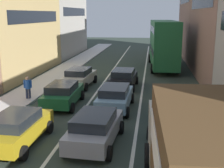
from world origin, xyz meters
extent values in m
cube|color=#BCBCBC|center=(-6.70, 20.00, 0.07)|extent=(2.60, 64.00, 0.14)
cube|color=silver|center=(-1.70, 20.00, 0.01)|extent=(0.16, 60.00, 0.01)
cube|color=silver|center=(1.70, 20.00, 0.01)|extent=(0.16, 60.00, 0.01)
cube|color=tan|center=(-12.00, 22.00, 5.01)|extent=(7.00, 14.57, 10.01)
cube|color=black|center=(-8.48, 22.00, 5.51)|extent=(0.02, 11.73, 1.10)
cube|color=#B2ADA3|center=(-12.00, 36.67, 5.49)|extent=(7.00, 14.57, 10.98)
cube|color=black|center=(-8.48, 36.67, 6.04)|extent=(0.02, 11.73, 1.10)
cube|color=#936B5B|center=(9.90, 36.67, 6.97)|extent=(7.00, 14.57, 13.93)
cube|color=black|center=(6.38, 22.00, 6.77)|extent=(0.02, 11.73, 1.10)
cube|color=#B7B29E|center=(3.56, 4.91, 1.43)|extent=(2.51, 2.51, 1.90)
cube|color=black|center=(3.50, 6.12, 1.81)|extent=(2.02, 0.13, 0.70)
cube|color=#51381E|center=(3.75, 1.16, 2.18)|extent=(2.66, 5.55, 2.80)
cube|color=white|center=(2.53, 1.10, 2.46)|extent=(0.24, 4.48, 0.90)
cylinder|color=black|center=(2.36, 4.93, 0.48)|extent=(0.35, 0.97, 0.96)
cylinder|color=black|center=(4.76, 5.05, 0.48)|extent=(0.35, 0.97, 0.96)
cube|color=gray|center=(-0.06, 6.77, 0.67)|extent=(2.08, 4.41, 0.70)
cube|color=#1E2328|center=(-0.07, 6.57, 1.23)|extent=(1.74, 2.51, 0.52)
cylinder|color=black|center=(-0.88, 8.29, 0.32)|extent=(0.26, 0.65, 0.64)
cylinder|color=black|center=(0.96, 8.17, 0.32)|extent=(0.26, 0.65, 0.64)
cylinder|color=black|center=(-1.07, 5.37, 0.32)|extent=(0.26, 0.65, 0.64)
cylinder|color=black|center=(0.77, 5.25, 0.32)|extent=(0.26, 0.65, 0.64)
cube|color=#B29319|center=(-3.52, 6.29, 0.67)|extent=(1.92, 4.35, 0.70)
cube|color=#1E2328|center=(-3.52, 6.09, 1.23)|extent=(1.65, 2.45, 0.52)
cylinder|color=black|center=(-4.40, 7.78, 0.32)|extent=(0.24, 0.65, 0.64)
cylinder|color=black|center=(-2.56, 7.73, 0.32)|extent=(0.24, 0.65, 0.64)
cylinder|color=black|center=(-2.64, 4.81, 0.32)|extent=(0.24, 0.65, 0.64)
cube|color=#759EB7|center=(0.18, 12.05, 0.67)|extent=(1.92, 4.35, 0.70)
cube|color=#1E2328|center=(0.18, 11.85, 1.23)|extent=(1.65, 2.45, 0.52)
cylinder|color=black|center=(-0.69, 13.54, 0.32)|extent=(0.24, 0.65, 0.64)
cylinder|color=black|center=(1.14, 13.49, 0.32)|extent=(0.24, 0.65, 0.64)
cylinder|color=black|center=(-0.78, 10.62, 0.32)|extent=(0.24, 0.65, 0.64)
cylinder|color=black|center=(1.06, 10.56, 0.32)|extent=(0.24, 0.65, 0.64)
cube|color=#19592D|center=(-3.22, 12.37, 0.67)|extent=(1.89, 4.34, 0.70)
cube|color=#1E2328|center=(-3.21, 12.17, 1.23)|extent=(1.64, 2.44, 0.52)
cylinder|color=black|center=(-4.17, 13.81, 0.32)|extent=(0.23, 0.64, 0.64)
cylinder|color=black|center=(-2.33, 13.85, 0.32)|extent=(0.23, 0.64, 0.64)
cylinder|color=black|center=(-4.10, 10.89, 0.32)|extent=(0.23, 0.64, 0.64)
cylinder|color=black|center=(-2.27, 10.93, 0.32)|extent=(0.23, 0.64, 0.64)
cube|color=black|center=(0.17, 17.70, 0.67)|extent=(1.99, 4.38, 0.70)
cube|color=#1E2328|center=(0.16, 17.50, 1.23)|extent=(1.69, 2.48, 0.52)
cylinder|color=black|center=(-0.69, 19.20, 0.32)|extent=(0.25, 0.65, 0.64)
cylinder|color=black|center=(1.15, 19.12, 0.32)|extent=(0.25, 0.65, 0.64)
cylinder|color=black|center=(-0.82, 16.28, 0.32)|extent=(0.25, 0.65, 0.64)
cylinder|color=black|center=(1.02, 16.20, 0.32)|extent=(0.25, 0.65, 0.64)
cube|color=beige|center=(-3.42, 17.71, 0.67)|extent=(2.06, 4.40, 0.70)
cube|color=#1E2328|center=(-3.44, 17.51, 1.23)|extent=(1.73, 2.50, 0.52)
cylinder|color=black|center=(-4.25, 19.22, 0.32)|extent=(0.26, 0.65, 0.64)
cylinder|color=black|center=(-2.42, 19.11, 0.32)|extent=(0.26, 0.65, 0.64)
cylinder|color=black|center=(-4.43, 16.31, 0.32)|extent=(0.26, 0.65, 0.64)
cylinder|color=black|center=(-2.60, 16.19, 0.32)|extent=(0.26, 0.65, 0.64)
cube|color=#194C8C|center=(3.37, 9.00, 0.67)|extent=(2.06, 4.40, 0.70)
cube|color=#1E2328|center=(3.35, 8.80, 1.23)|extent=(1.73, 2.50, 0.52)
cylinder|color=black|center=(2.54, 10.52, 0.32)|extent=(0.26, 0.65, 0.64)
cylinder|color=black|center=(4.37, 10.40, 0.32)|extent=(0.26, 0.65, 0.64)
cylinder|color=black|center=(2.36, 7.60, 0.32)|extent=(0.26, 0.65, 0.64)
cylinder|color=black|center=(4.20, 7.48, 0.32)|extent=(0.26, 0.65, 0.64)
cube|color=#1E6033|center=(3.53, 27.12, 1.70)|extent=(2.96, 10.60, 2.40)
cube|color=black|center=(3.53, 27.12, 2.06)|extent=(2.96, 9.97, 0.70)
cube|color=#1E6033|center=(3.53, 27.12, 3.98)|extent=(2.96, 10.60, 2.16)
cube|color=black|center=(3.53, 27.12, 4.22)|extent=(2.96, 9.97, 0.64)
cylinder|color=black|center=(2.12, 30.84, 0.50)|extent=(0.34, 1.01, 1.00)
cylinder|color=black|center=(4.62, 30.95, 0.50)|extent=(0.34, 1.01, 1.00)
cylinder|color=black|center=(2.42, 23.92, 0.50)|extent=(0.34, 1.01, 1.00)
cylinder|color=black|center=(4.92, 24.03, 0.50)|extent=(0.34, 1.01, 1.00)
cylinder|color=#262D47|center=(-5.84, 13.22, 0.41)|extent=(0.16, 0.16, 0.82)
cylinder|color=#262D47|center=(-6.01, 13.16, 0.41)|extent=(0.16, 0.16, 0.82)
cylinder|color=#2659B2|center=(-5.93, 13.19, 1.12)|extent=(0.34, 0.34, 0.60)
sphere|color=tan|center=(-5.93, 13.19, 1.54)|extent=(0.24, 0.24, 0.24)
cylinder|color=#2659B2|center=(-5.72, 13.26, 1.15)|extent=(0.10, 0.10, 0.55)
cylinder|color=#2659B2|center=(-6.14, 13.12, 1.15)|extent=(0.10, 0.10, 0.55)
camera|label=1|loc=(2.38, -5.80, 5.77)|focal=48.51mm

